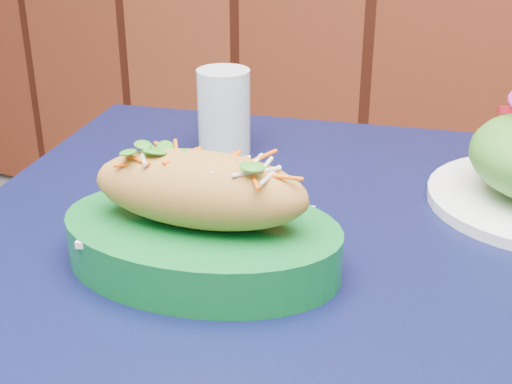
% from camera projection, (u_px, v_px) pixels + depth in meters
% --- Properties ---
extents(cafe_table, '(0.96, 0.96, 0.75)m').
position_uv_depth(cafe_table, '(334.00, 344.00, 0.69)').
color(cafe_table, black).
rests_on(cafe_table, ground).
extents(banh_mi_basket, '(0.28, 0.21, 0.12)m').
position_uv_depth(banh_mi_basket, '(201.00, 222.00, 0.64)').
color(banh_mi_basket, '#0D6927').
rests_on(banh_mi_basket, cafe_table).
extents(water_glass, '(0.07, 0.07, 0.11)m').
position_uv_depth(water_glass, '(224.00, 112.00, 0.89)').
color(water_glass, silver).
rests_on(water_glass, cafe_table).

